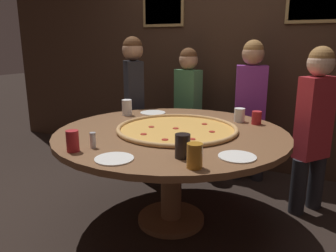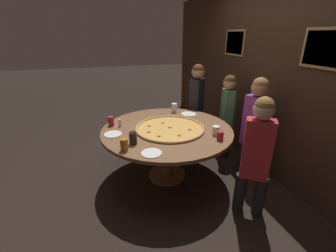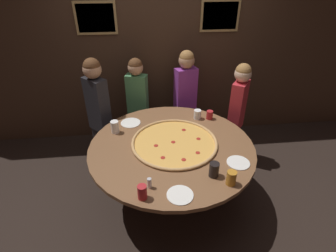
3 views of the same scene
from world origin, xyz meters
name	(u,v)px [view 1 (image 1 of 3)]	position (x,y,z in m)	size (l,w,h in m)	color
ground_plane	(171,221)	(0.00, 0.00, 0.00)	(24.00, 24.00, 0.00)	black
back_wall	(231,49)	(0.00, 1.45, 1.30)	(6.40, 0.08, 2.60)	#3D281C
dining_table	(171,146)	(0.00, 0.00, 0.62)	(1.70, 1.70, 0.74)	brown
giant_pizza	(177,129)	(0.03, 0.03, 0.75)	(0.90, 0.90, 0.03)	#E5A84C
drink_cup_by_shaker	(127,107)	(-0.59, 0.30, 0.81)	(0.09, 0.09, 0.14)	white
drink_cup_beside_pizza	(239,115)	(0.37, 0.51, 0.80)	(0.09, 0.09, 0.11)	white
drink_cup_front_edge	(257,118)	(0.52, 0.49, 0.79)	(0.08, 0.08, 0.10)	#B22328
drink_cup_near_right	(195,156)	(0.43, -0.61, 0.81)	(0.08, 0.08, 0.13)	#BC7A23
drink_cup_near_left	(183,146)	(0.31, -0.49, 0.81)	(0.09, 0.09, 0.14)	black
drink_cup_far_left	(73,141)	(-0.32, -0.69, 0.80)	(0.07, 0.07, 0.13)	#B22328
white_plate_beside_cup	(114,159)	(-0.01, -0.69, 0.74)	(0.22, 0.22, 0.01)	white
white_plate_near_front	(153,113)	(-0.43, 0.48, 0.74)	(0.23, 0.23, 0.01)	white
white_plate_far_back	(237,157)	(0.59, -0.35, 0.74)	(0.22, 0.22, 0.01)	white
condiment_shaker	(93,140)	(-0.25, -0.58, 0.79)	(0.04, 0.04, 0.10)	silver
diner_centre_back	(314,122)	(0.93, 0.67, 0.76)	(0.30, 0.34, 1.35)	#232328
diner_far_left	(250,103)	(0.32, 1.10, 0.79)	(0.37, 0.23, 1.40)	#232328
diner_side_left	(134,97)	(-0.83, 0.79, 0.81)	(0.34, 0.35, 1.43)	#232328
diner_side_right	(188,102)	(-0.34, 1.10, 0.75)	(0.35, 0.22, 1.32)	#232328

